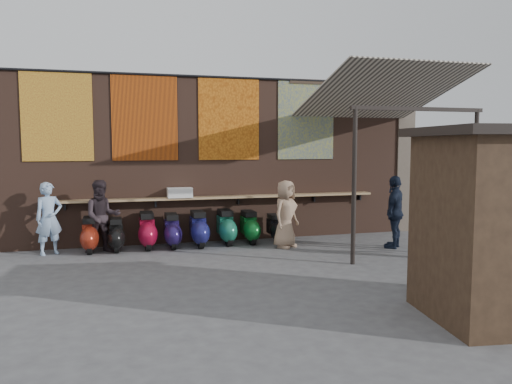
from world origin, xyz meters
TOP-DOWN VIEW (x-y plane):
  - ground at (0.00, 0.00)m, footprint 70.00×70.00m
  - brick_wall at (0.00, 2.70)m, footprint 10.00×0.40m
  - pier_right at (5.20, 2.70)m, footprint 0.50×0.50m
  - eating_counter at (0.00, 2.33)m, footprint 8.00×0.32m
  - shelf_box at (-0.94, 2.30)m, footprint 0.58×0.33m
  - tapestry_redgold at (-3.60, 2.48)m, footprint 1.50×0.02m
  - tapestry_sun at (-1.70, 2.48)m, footprint 1.50×0.02m
  - tapestry_orange at (0.30, 2.48)m, footprint 1.50×0.02m
  - tapestry_multi at (2.30, 2.48)m, footprint 1.50×0.02m
  - hang_rail at (0.00, 2.47)m, footprint 9.50×0.06m
  - scooter_stool_0 at (-2.97, 1.99)m, footprint 0.37×0.81m
  - scooter_stool_1 at (-2.41, 1.98)m, footprint 0.34×0.76m
  - scooter_stool_2 at (-1.73, 2.03)m, footprint 0.39×0.87m
  - scooter_stool_3 at (-1.18, 1.97)m, footprint 0.37×0.82m
  - scooter_stool_4 at (-0.56, 1.96)m, footprint 0.39×0.86m
  - scooter_stool_5 at (0.11, 2.05)m, footprint 0.39×0.86m
  - scooter_stool_6 at (0.69, 2.02)m, footprint 0.37×0.82m
  - scooter_stool_7 at (1.33, 2.01)m, footprint 0.32×0.70m
  - diner_left at (-3.79, 2.00)m, footprint 0.68×0.58m
  - diner_right at (-2.69, 1.86)m, footprint 0.86×0.71m
  - shopper_navy at (3.75, 0.59)m, footprint 0.98×0.97m
  - shopper_grey at (4.18, -0.69)m, footprint 1.22×0.82m
  - shopper_tan at (1.35, 1.30)m, footprint 0.90×0.85m
  - stall_sign at (2.92, -3.12)m, footprint 1.19×0.21m
  - stall_shelf at (2.92, -3.12)m, footprint 1.89×0.37m
  - awning_canvas at (3.50, 0.90)m, footprint 3.20×3.28m
  - awning_ledger at (3.50, 2.49)m, footprint 3.30×0.08m
  - awning_header at (3.50, -0.60)m, footprint 3.00×0.08m
  - awning_post_left at (2.10, -0.60)m, footprint 0.09×0.09m
  - awning_post_right at (4.90, -0.60)m, footprint 0.09×0.09m

SIDE VIEW (x-z plane):
  - ground at x=0.00m, z-range 0.00..0.00m
  - scooter_stool_7 at x=1.33m, z-range 0.00..0.67m
  - scooter_stool_1 at x=-2.41m, z-range 0.00..0.73m
  - scooter_stool_0 at x=-2.97m, z-range 0.00..0.77m
  - scooter_stool_6 at x=0.69m, z-range 0.00..0.78m
  - scooter_stool_3 at x=-1.18m, z-range 0.00..0.78m
  - scooter_stool_5 at x=0.11m, z-range 0.00..0.82m
  - scooter_stool_4 at x=-0.56m, z-range 0.00..0.82m
  - scooter_stool_2 at x=-1.73m, z-range 0.00..0.83m
  - shopper_tan at x=1.35m, z-range 0.00..1.56m
  - diner_left at x=-3.79m, z-range 0.00..1.57m
  - diner_right at x=-2.69m, z-range 0.00..1.60m
  - shopper_navy at x=3.75m, z-range 0.00..1.66m
  - shopper_grey at x=4.18m, z-range 0.00..1.76m
  - stall_shelf at x=2.92m, z-range 0.87..0.93m
  - eating_counter at x=0.00m, z-range 1.08..1.12m
  - shelf_box at x=-0.94m, z-range 1.12..1.35m
  - awning_post_left at x=2.10m, z-range 0.00..3.10m
  - awning_post_right at x=4.90m, z-range 0.00..3.10m
  - stall_sign at x=2.92m, z-range 1.55..2.05m
  - brick_wall at x=0.00m, z-range 0.00..4.00m
  - pier_right at x=5.20m, z-range 0.00..4.00m
  - tapestry_redgold at x=-3.60m, z-range 2.00..4.00m
  - tapestry_sun at x=-1.70m, z-range 2.00..4.00m
  - tapestry_orange at x=0.30m, z-range 2.00..4.00m
  - tapestry_multi at x=2.30m, z-range 2.00..4.00m
  - awning_header at x=3.50m, z-range 3.04..3.12m
  - awning_canvas at x=3.50m, z-range 3.07..4.03m
  - awning_ledger at x=3.50m, z-range 3.89..4.01m
  - hang_rail at x=0.00m, z-range 3.95..4.01m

